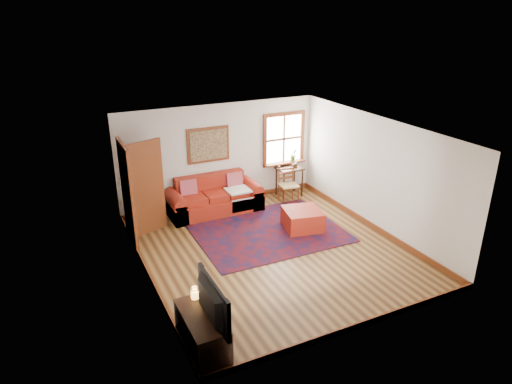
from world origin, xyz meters
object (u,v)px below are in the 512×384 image
red_leather_sofa (214,200)px  side_table (289,172)px  ladder_back_chair (288,183)px  red_ottoman (302,219)px  media_cabinet (202,333)px

red_leather_sofa → side_table: red_leather_sofa is taller
red_leather_sofa → ladder_back_chair: bearing=-8.4°
red_ottoman → ladder_back_chair: ladder_back_chair is taller
media_cabinet → side_table: bearing=48.6°
side_table → ladder_back_chair: 0.45m
media_cabinet → ladder_back_chair: bearing=48.1°
side_table → ladder_back_chair: (-0.24, -0.35, -0.14)m
red_leather_sofa → side_table: 2.14m
side_table → ladder_back_chair: ladder_back_chair is taller
red_leather_sofa → red_ottoman: red_leather_sofa is taller
red_ottoman → red_leather_sofa: bearing=141.2°
red_ottoman → media_cabinet: 4.29m
red_ottoman → media_cabinet: (-3.30, -2.73, 0.08)m
red_leather_sofa → media_cabinet: size_ratio=2.03×
red_leather_sofa → media_cabinet: red_leather_sofa is taller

